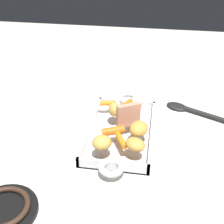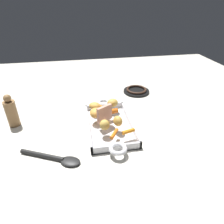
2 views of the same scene
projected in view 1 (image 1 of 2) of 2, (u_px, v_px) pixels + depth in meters
ground_plane at (121, 135)px, 0.95m from camera, size 2.16×2.16×0.00m
roasting_dish at (121, 132)px, 0.95m from camera, size 0.43×0.19×0.04m
roast_slice_thin at (129, 114)px, 0.91m from camera, size 0.05×0.07×0.07m
baby_carrot_long at (124, 104)px, 1.02m from camera, size 0.06×0.04×0.02m
baby_carrot_center_left at (108, 103)px, 1.02m from camera, size 0.03×0.05×0.02m
baby_carrot_northwest at (113, 131)px, 0.89m from camera, size 0.04×0.07×0.03m
baby_carrot_southeast at (121, 139)px, 0.86m from camera, size 0.07×0.05×0.02m
potato_whole at (135, 144)px, 0.83m from camera, size 0.07×0.07×0.03m
potato_near_roast at (114, 110)px, 0.96m from camera, size 0.05×0.05×0.04m
potato_golden_small at (133, 108)px, 0.97m from camera, size 0.05×0.05×0.04m
potato_corner at (139, 129)px, 0.88m from camera, size 0.08×0.07×0.04m
potato_golden_large at (102, 143)px, 0.83m from camera, size 0.06×0.07×0.04m
stove_burner_rear at (3, 209)px, 0.70m from camera, size 0.15×0.15×0.02m
serving_spoon at (192, 111)px, 1.06m from camera, size 0.13×0.23×0.02m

